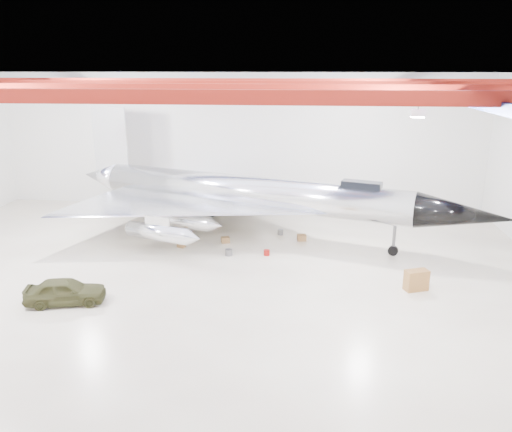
# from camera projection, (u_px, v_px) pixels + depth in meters

# --- Properties ---
(floor) EXTENTS (40.00, 40.00, 0.00)m
(floor) POSITION_uv_depth(u_px,v_px,m) (200.00, 275.00, 28.38)
(floor) COLOR #B8A892
(floor) RESTS_ON ground
(wall_back) EXTENTS (40.00, 0.00, 40.00)m
(wall_back) POSITION_uv_depth(u_px,v_px,m) (237.00, 141.00, 41.10)
(wall_back) COLOR silver
(wall_back) RESTS_ON floor
(ceiling) EXTENTS (40.00, 40.00, 0.00)m
(ceiling) POSITION_uv_depth(u_px,v_px,m) (194.00, 75.00, 25.24)
(ceiling) COLOR #0A0F38
(ceiling) RESTS_ON wall_back
(ceiling_structure) EXTENTS (39.50, 29.50, 1.08)m
(ceiling_structure) POSITION_uv_depth(u_px,v_px,m) (194.00, 88.00, 25.43)
(ceiling_structure) COLOR maroon
(ceiling_structure) RESTS_ON ceiling
(jet_aircraft) EXTENTS (30.33, 22.40, 8.51)m
(jet_aircraft) POSITION_uv_depth(u_px,v_px,m) (248.00, 196.00, 34.52)
(jet_aircraft) COLOR silver
(jet_aircraft) RESTS_ON floor
(jeep) EXTENTS (4.15, 2.43, 1.32)m
(jeep) POSITION_uv_depth(u_px,v_px,m) (65.00, 291.00, 24.82)
(jeep) COLOR #36371B
(jeep) RESTS_ON floor
(desk) EXTENTS (1.36, 1.01, 1.12)m
(desk) POSITION_uv_depth(u_px,v_px,m) (416.00, 280.00, 26.35)
(desk) COLOR brown
(desk) RESTS_ON floor
(crate_ply) EXTENTS (0.58, 0.53, 0.34)m
(crate_ply) POSITION_uv_depth(u_px,v_px,m) (181.00, 245.00, 32.76)
(crate_ply) COLOR olive
(crate_ply) RESTS_ON floor
(toolbox_red) EXTENTS (0.48, 0.43, 0.27)m
(toolbox_red) POSITION_uv_depth(u_px,v_px,m) (216.00, 225.00, 36.94)
(toolbox_red) COLOR maroon
(toolbox_red) RESTS_ON floor
(engine_drum) EXTENTS (0.46, 0.46, 0.40)m
(engine_drum) POSITION_uv_depth(u_px,v_px,m) (229.00, 252.00, 31.31)
(engine_drum) COLOR #59595B
(engine_drum) RESTS_ON floor
(parts_bin) EXTENTS (0.67, 0.57, 0.42)m
(parts_bin) POSITION_uv_depth(u_px,v_px,m) (302.00, 238.00, 34.02)
(parts_bin) COLOR olive
(parts_bin) RESTS_ON floor
(crate_small) EXTENTS (0.47, 0.41, 0.29)m
(crate_small) POSITION_uv_depth(u_px,v_px,m) (155.00, 230.00, 35.88)
(crate_small) COLOR #59595B
(crate_small) RESTS_ON floor
(tool_chest) EXTENTS (0.47, 0.47, 0.35)m
(tool_chest) POSITION_uv_depth(u_px,v_px,m) (267.00, 253.00, 31.35)
(tool_chest) COLOR maroon
(tool_chest) RESTS_ON floor
(oil_barrel) EXTENTS (0.67, 0.60, 0.39)m
(oil_barrel) POSITION_uv_depth(u_px,v_px,m) (225.00, 240.00, 33.61)
(oil_barrel) COLOR olive
(oil_barrel) RESTS_ON floor
(spares_box) EXTENTS (0.49, 0.49, 0.36)m
(spares_box) POSITION_uv_depth(u_px,v_px,m) (280.00, 232.00, 35.23)
(spares_box) COLOR #59595B
(spares_box) RESTS_ON floor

